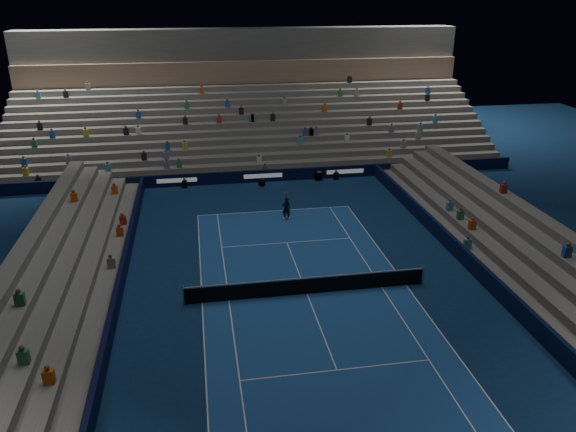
# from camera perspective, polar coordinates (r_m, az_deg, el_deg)

# --- Properties ---
(ground) EXTENTS (90.00, 90.00, 0.00)m
(ground) POSITION_cam_1_polar(r_m,az_deg,el_deg) (29.57, 1.96, -7.99)
(ground) COLOR #0C254B
(ground) RESTS_ON ground
(court_surface) EXTENTS (10.97, 23.77, 0.01)m
(court_surface) POSITION_cam_1_polar(r_m,az_deg,el_deg) (29.56, 1.96, -7.99)
(court_surface) COLOR #1A4892
(court_surface) RESTS_ON ground
(sponsor_barrier_far) EXTENTS (44.00, 0.25, 1.00)m
(sponsor_barrier_far) POSITION_cam_1_polar(r_m,az_deg,el_deg) (46.09, -2.60, 4.14)
(sponsor_barrier_far) COLOR black
(sponsor_barrier_far) RESTS_ON ground
(sponsor_barrier_east) EXTENTS (0.25, 37.00, 1.00)m
(sponsor_barrier_east) POSITION_cam_1_polar(r_m,az_deg,el_deg) (32.48, 19.07, -5.35)
(sponsor_barrier_east) COLOR black
(sponsor_barrier_east) RESTS_ON ground
(sponsor_barrier_west) EXTENTS (0.25, 37.00, 1.00)m
(sponsor_barrier_west) POSITION_cam_1_polar(r_m,az_deg,el_deg) (29.19, -17.25, -8.41)
(sponsor_barrier_west) COLOR black
(sponsor_barrier_west) RESTS_ON ground
(grandstand_main) EXTENTS (44.00, 15.20, 11.20)m
(grandstand_main) POSITION_cam_1_polar(r_m,az_deg,el_deg) (54.35, -3.92, 10.10)
(grandstand_main) COLOR slate
(grandstand_main) RESTS_ON ground
(grandstand_east) EXTENTS (5.00, 37.00, 2.50)m
(grandstand_east) POSITION_cam_1_polar(r_m,az_deg,el_deg) (34.04, 24.32, -4.08)
(grandstand_east) COLOR slate
(grandstand_east) RESTS_ON ground
(grandstand_west) EXTENTS (5.00, 37.00, 2.50)m
(grandstand_west) POSITION_cam_1_polar(r_m,az_deg,el_deg) (29.71, -24.02, -7.94)
(grandstand_west) COLOR slate
(grandstand_west) RESTS_ON ground
(tennis_net) EXTENTS (12.90, 0.10, 1.10)m
(tennis_net) POSITION_cam_1_polar(r_m,az_deg,el_deg) (29.31, 1.97, -7.14)
(tennis_net) COLOR #B2B2B7
(tennis_net) RESTS_ON ground
(tennis_player) EXTENTS (0.58, 0.38, 1.58)m
(tennis_player) POSITION_cam_1_polar(r_m,az_deg,el_deg) (38.38, -0.18, 0.78)
(tennis_player) COLOR black
(tennis_player) RESTS_ON ground
(broadcast_camera) EXTENTS (0.52, 0.92, 0.57)m
(broadcast_camera) POSITION_cam_1_polar(r_m,az_deg,el_deg) (45.21, -2.72, 3.50)
(broadcast_camera) COLOR black
(broadcast_camera) RESTS_ON ground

